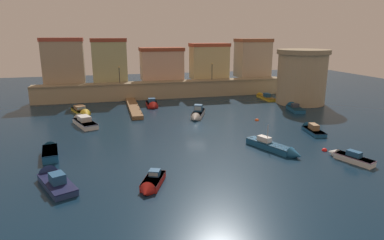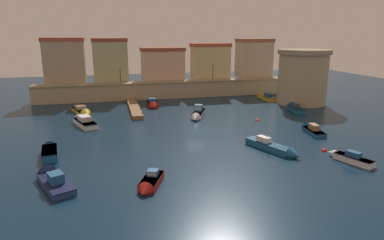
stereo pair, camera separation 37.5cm
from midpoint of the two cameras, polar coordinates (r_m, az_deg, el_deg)
name	(u,v)px [view 2 (the right image)]	position (r m, az deg, el deg)	size (l,w,h in m)	color
ground_plane	(196,128)	(45.42, 0.99, -1.46)	(131.49, 131.49, 0.00)	#0C2338
quay_wall	(167,89)	(67.44, -4.21, 5.24)	(50.10, 3.33, 3.29)	tan
old_town_backdrop	(173,61)	(70.76, -3.15, 10.09)	(47.26, 5.43, 8.74)	tan
fortress_tower	(303,77)	(64.42, 18.54, 7.05)	(9.39, 9.39, 9.79)	tan
pier_dock	(134,107)	(57.91, -9.67, 2.14)	(1.71, 15.22, 0.70)	brown
quay_lamp_0	(120,72)	(66.00, -12.03, 8.08)	(0.32, 0.32, 3.22)	black
quay_lamp_1	(213,69)	(69.24, 3.76, 8.77)	(0.32, 0.32, 3.45)	black
moored_boat_0	(83,121)	(49.93, -17.94, -0.15)	(4.16, 7.15, 1.93)	white
moored_boat_1	(294,108)	(59.19, 17.20, 2.03)	(2.73, 5.68, 1.74)	#195689
moored_boat_2	(265,97)	(68.04, 12.45, 3.92)	(1.46, 7.15, 1.64)	gold
moored_boat_3	(348,157)	(37.54, 25.34, -5.77)	(2.77, 4.98, 1.41)	white
moored_boat_4	(311,129)	(46.76, 19.86, -1.45)	(2.32, 5.42, 1.69)	#195689
moored_boat_5	(153,104)	(59.07, -6.53, 2.67)	(1.85, 4.72, 1.92)	red
moored_boat_6	(50,151)	(38.72, -22.89, -4.84)	(2.19, 5.34, 1.43)	#195689
moored_boat_7	(275,148)	(37.84, 14.22, -4.59)	(3.99, 7.22, 3.06)	#195689
moored_boat_8	(51,178)	(31.70, -22.58, -9.20)	(4.29, 6.72, 1.96)	navy
moored_boat_9	(149,183)	(28.67, -6.93, -10.70)	(2.99, 4.51, 1.47)	red
moored_boat_10	(198,114)	(51.34, 1.17, 1.01)	(4.01, 6.49, 2.17)	silver
moored_boat_11	(83,112)	(56.44, -17.95, 1.38)	(3.77, 6.66, 1.71)	gold
mooring_buoy_0	(257,121)	(50.44, 11.27, -0.12)	(0.61, 0.61, 0.61)	#EA4C19
mooring_buoy_1	(324,151)	(39.69, 21.89, -4.95)	(0.59, 0.59, 0.59)	red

